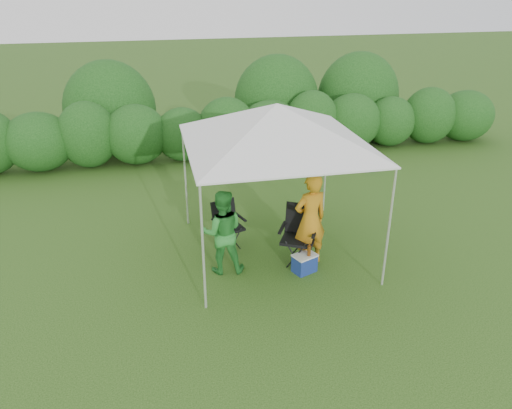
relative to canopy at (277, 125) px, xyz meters
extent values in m
plane|color=#365D1D|center=(0.00, -0.50, -2.46)|extent=(70.00, 70.00, 0.00)
ellipsoid|color=#20531A|center=(-5.01, 5.50, -1.67)|extent=(1.80, 1.53, 1.57)
cylinder|color=#382616|center=(-5.01, 5.50, -2.31)|extent=(0.12, 0.12, 0.30)
ellipsoid|color=#20531A|center=(-3.75, 5.50, -1.56)|extent=(1.57, 1.34, 1.80)
cylinder|color=#382616|center=(-3.75, 5.50, -2.31)|extent=(0.12, 0.12, 0.30)
ellipsoid|color=#20531A|center=(-2.50, 5.50, -1.64)|extent=(1.72, 1.47, 1.65)
cylinder|color=#382616|center=(-2.50, 5.50, -2.31)|extent=(0.12, 0.12, 0.30)
ellipsoid|color=#20531A|center=(-1.25, 5.50, -1.71)|extent=(1.50, 1.28, 1.50)
cylinder|color=#382616|center=(-1.25, 5.50, -2.31)|extent=(0.12, 0.12, 0.30)
ellipsoid|color=#20531A|center=(0.00, 5.50, -1.60)|extent=(1.65, 1.40, 1.73)
cylinder|color=#382616|center=(0.00, 5.50, -2.31)|extent=(0.12, 0.12, 0.30)
ellipsoid|color=#20531A|center=(1.25, 5.50, -1.67)|extent=(1.80, 1.53, 1.57)
cylinder|color=#382616|center=(1.25, 5.50, -2.31)|extent=(0.12, 0.12, 0.30)
ellipsoid|color=#20531A|center=(2.50, 5.50, -1.56)|extent=(1.58, 1.34, 1.80)
cylinder|color=#382616|center=(2.50, 5.50, -2.31)|extent=(0.12, 0.12, 0.30)
ellipsoid|color=#20531A|center=(3.75, 5.50, -1.64)|extent=(1.72, 1.47, 1.65)
cylinder|color=#382616|center=(3.75, 5.50, -2.31)|extent=(0.12, 0.12, 0.30)
ellipsoid|color=#20531A|center=(5.01, 5.50, -1.71)|extent=(1.50, 1.28, 1.50)
cylinder|color=#382616|center=(5.01, 5.50, -2.31)|extent=(0.12, 0.12, 0.30)
ellipsoid|color=#20531A|center=(6.26, 5.50, -1.60)|extent=(1.65, 1.40, 1.73)
cylinder|color=#382616|center=(6.26, 5.50, -2.31)|extent=(0.12, 0.12, 0.30)
ellipsoid|color=#20531A|center=(7.51, 5.50, -1.67)|extent=(1.80, 1.53, 1.57)
cylinder|color=#382616|center=(7.51, 5.50, -2.31)|extent=(0.12, 0.12, 0.30)
cylinder|color=silver|center=(-1.50, -1.50, -1.41)|extent=(0.04, 0.04, 2.10)
cylinder|color=silver|center=(1.50, -1.50, -1.41)|extent=(0.04, 0.04, 2.10)
cylinder|color=silver|center=(-1.50, 1.50, -1.41)|extent=(0.04, 0.04, 2.10)
cylinder|color=silver|center=(1.50, 1.50, -1.41)|extent=(0.04, 0.04, 2.10)
cube|color=white|center=(0.00, 0.00, -0.35)|extent=(3.10, 3.10, 0.03)
pyramid|color=white|center=(0.00, 0.00, 0.02)|extent=(3.10, 3.10, 0.70)
cube|color=black|center=(0.31, -0.48, -2.00)|extent=(0.76, 0.74, 0.06)
cube|color=black|center=(0.42, -0.27, -1.69)|extent=(0.58, 0.41, 0.55)
cube|color=black|center=(0.05, -0.34, -1.80)|extent=(0.28, 0.45, 0.03)
cube|color=black|center=(0.57, -0.62, -1.80)|extent=(0.28, 0.45, 0.03)
cylinder|color=black|center=(-0.02, -0.58, -2.23)|extent=(0.03, 0.03, 0.46)
cylinder|color=black|center=(0.41, -0.81, -2.23)|extent=(0.03, 0.03, 0.46)
cylinder|color=black|center=(0.21, -0.15, -2.23)|extent=(0.03, 0.03, 0.46)
cylinder|color=black|center=(0.64, -0.38, -2.23)|extent=(0.03, 0.03, 0.46)
cube|color=black|center=(-0.81, 0.36, -2.07)|extent=(0.60, 0.58, 0.05)
cube|color=black|center=(-0.87, 0.56, -1.81)|extent=(0.50, 0.28, 0.46)
cube|color=black|center=(-1.04, 0.28, -1.90)|extent=(0.17, 0.40, 0.03)
cube|color=black|center=(-0.57, 0.44, -1.90)|extent=(0.17, 0.40, 0.03)
cylinder|color=black|center=(-0.94, 0.10, -2.27)|extent=(0.02, 0.02, 0.39)
cylinder|color=black|center=(-0.55, 0.23, -2.27)|extent=(0.02, 0.02, 0.39)
cylinder|color=black|center=(-1.07, 0.49, -2.27)|extent=(0.02, 0.02, 0.39)
cylinder|color=black|center=(-0.68, 0.62, -2.27)|extent=(0.02, 0.02, 0.39)
imported|color=#C57B16|center=(0.50, -0.53, -1.60)|extent=(0.70, 0.54, 1.72)
imported|color=#2D8A33|center=(-1.06, -0.47, -1.70)|extent=(0.81, 0.66, 1.53)
cube|color=navy|center=(0.33, -0.82, -2.31)|extent=(0.46, 0.40, 0.31)
cube|color=silver|center=(0.33, -0.82, -2.14)|extent=(0.48, 0.42, 0.03)
cylinder|color=#592D0C|center=(0.39, -0.86, -2.01)|extent=(0.06, 0.06, 0.24)
cone|color=gold|center=(3.21, 3.76, -2.31)|extent=(0.37, 0.37, 0.31)
sphere|color=blue|center=(3.52, 3.56, -2.34)|extent=(0.25, 0.25, 0.25)
camera|label=1|loc=(-2.11, -7.99, 2.32)|focal=35.00mm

